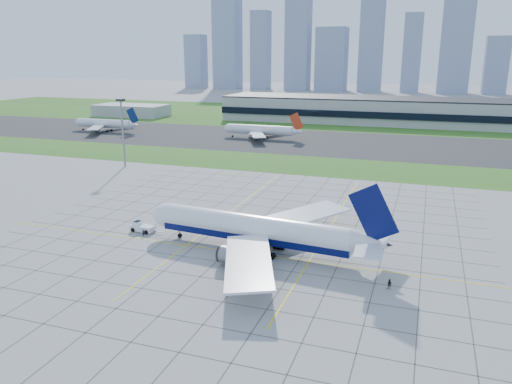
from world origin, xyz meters
TOP-DOWN VIEW (x-y plane):
  - ground at (0.00, 0.00)m, footprint 1400.00×1400.00m
  - grass_median at (0.00, 90.00)m, footprint 700.00×35.00m
  - asphalt_taxiway at (0.00, 145.00)m, footprint 700.00×75.00m
  - grass_far at (0.00, 255.00)m, footprint 700.00×145.00m
  - apron_markings at (0.43, 11.09)m, footprint 120.00×130.00m
  - terminal at (40.00, 229.87)m, footprint 260.00×43.00m
  - service_block at (-160.00, 210.00)m, footprint 50.00×25.00m
  - light_mast at (-70.00, 65.00)m, footprint 2.50×2.50m
  - city_skyline at (-8.71, 520.00)m, footprint 523.00×32.40m
  - airliner at (5.70, 0.22)m, footprint 56.27×56.80m
  - pushback_tug at (-24.40, 2.85)m, footprint 8.63×3.44m
  - crew_near at (-22.15, -0.14)m, footprint 0.66×0.75m
  - crew_far at (34.75, -9.61)m, footprint 1.12×0.98m
  - distant_jet_0 at (-132.51, 140.94)m, footprint 38.85×42.66m
  - distant_jet_1 at (-41.79, 145.44)m, footprint 39.93×42.66m

SIDE VIEW (x-z plane):
  - ground at x=0.00m, z-range 0.00..0.00m
  - apron_markings at x=0.43m, z-range 0.00..0.03m
  - grass_median at x=0.00m, z-range 0.00..0.04m
  - grass_far at x=0.00m, z-range 0.00..0.04m
  - asphalt_taxiway at x=0.00m, z-range 0.01..0.05m
  - crew_near at x=-22.15m, z-range 0.00..1.72m
  - crew_far at x=34.75m, z-range 0.00..1.96m
  - pushback_tug at x=-24.40m, z-range -0.13..2.24m
  - service_block at x=-160.00m, z-range 0.00..8.00m
  - distant_jet_0 at x=-132.51m, z-range -2.55..11.52m
  - distant_jet_1 at x=-41.79m, z-range -2.55..11.52m
  - airliner at x=5.70m, z-range -4.01..13.70m
  - terminal at x=40.00m, z-range -0.01..15.79m
  - light_mast at x=-70.00m, z-range 3.38..28.98m
  - city_skyline at x=-8.71m, z-range -20.91..139.09m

